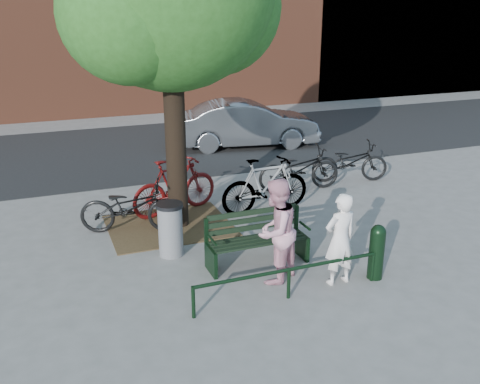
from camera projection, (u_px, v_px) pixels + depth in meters
name	position (u px, v px, depth m)	size (l,w,h in m)	color
ground	(257.00, 264.00, 9.21)	(90.00, 90.00, 0.00)	gray
dirt_pit	(169.00, 226.00, 10.80)	(2.40, 2.00, 0.02)	brown
road	(151.00, 148.00, 16.68)	(40.00, 7.00, 0.01)	black
park_bench	(256.00, 237.00, 9.12)	(1.74, 0.54, 0.97)	black
guard_railing	(289.00, 274.00, 8.02)	(3.06, 0.06, 0.51)	black
person_left	(340.00, 239.00, 8.36)	(0.55, 0.36, 1.52)	white
person_right	(276.00, 231.00, 8.42)	(0.83, 0.65, 1.71)	pink
bollard	(377.00, 250.00, 8.60)	(0.25, 0.25, 0.93)	black
litter_bin	(170.00, 229.00, 9.41)	(0.48, 0.48, 0.97)	gray
bicycle_a	(131.00, 207.00, 10.37)	(0.69, 1.97, 1.04)	black
bicycle_b	(175.00, 186.00, 11.31)	(0.57, 2.02, 1.21)	#520C0B
bicycle_c	(299.00, 169.00, 12.77)	(0.70, 2.00, 1.05)	black
bicycle_d	(265.00, 185.00, 11.36)	(0.57, 2.01, 1.21)	gray
bicycle_e	(350.00, 162.00, 13.41)	(0.67, 1.93, 1.01)	black
parked_car	(247.00, 124.00, 16.69)	(1.53, 4.39, 1.45)	slate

